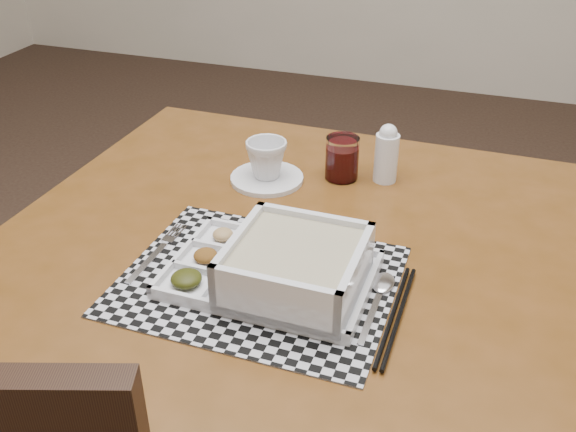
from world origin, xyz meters
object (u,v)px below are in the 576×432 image
object	(u,v)px
juice_glass	(342,160)
creamer_bottle	(387,154)
serving_tray	(288,270)
cup	(267,159)
dining_table	(282,278)

from	to	relation	value
juice_glass	creamer_bottle	world-z (taller)	creamer_bottle
serving_tray	creamer_bottle	size ratio (longest dim) A/B	2.61
serving_tray	cup	size ratio (longest dim) A/B	3.83
cup	serving_tray	bearing A→B (deg)	-55.35
dining_table	creamer_bottle	distance (m)	0.34
cup	juice_glass	bearing A→B (deg)	32.78
serving_tray	dining_table	bearing A→B (deg)	113.27
serving_tray	cup	distance (m)	0.37
dining_table	cup	bearing A→B (deg)	117.01
dining_table	cup	world-z (taller)	cup
cup	juice_glass	xyz separation A→B (m)	(0.14, 0.06, -0.01)
dining_table	creamer_bottle	size ratio (longest dim) A/B	8.23
serving_tray	creamer_bottle	world-z (taller)	creamer_bottle
juice_glass	serving_tray	bearing A→B (deg)	-87.46
serving_tray	creamer_bottle	xyz separation A→B (m)	(0.07, 0.41, 0.02)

